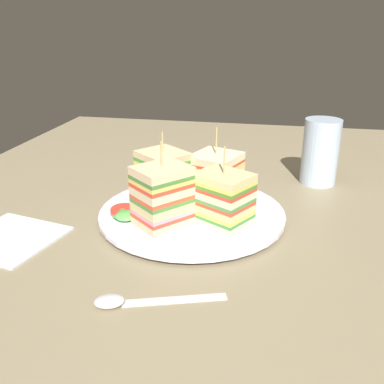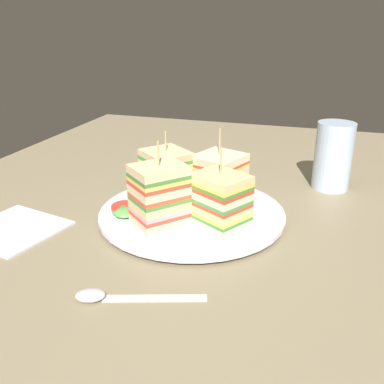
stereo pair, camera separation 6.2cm
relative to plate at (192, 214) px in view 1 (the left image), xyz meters
The scene contains 11 objects.
ground_plane 1.67cm from the plate, ahead, with size 127.86×95.93×1.80cm, color #857759.
plate is the anchor object (origin of this frame).
sandwich_wedge_0 7.33cm from the plate, 120.17° to the right, with size 9.14×9.29×10.99cm.
sandwich_wedge_1 7.46cm from the plate, 31.65° to the right, with size 9.14×9.00×11.79cm.
sandwich_wedge_2 7.14cm from the plate, 57.90° to the left, with size 8.59×9.04×11.09cm.
sandwich_wedge_3 7.16cm from the plate, 152.41° to the left, with size 8.94×8.64×11.51cm.
chip_pile 2.63cm from the plate, 34.02° to the right, with size 6.56×6.12×2.29cm.
salad_garnish 9.49cm from the plate, 66.27° to the right, with size 5.86×6.26×1.18cm.
spoon 21.71cm from the plate, ahead, with size 6.00×13.87×1.00cm.
napkin 25.63cm from the plate, 64.17° to the right, with size 11.83×12.32×0.50cm, color #D1DFFB.
drinking_glass 27.75cm from the plate, 134.84° to the left, with size 6.39×6.39×11.65cm.
Camera 1 is at (56.63, 11.27, 27.76)cm, focal length 39.91 mm.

